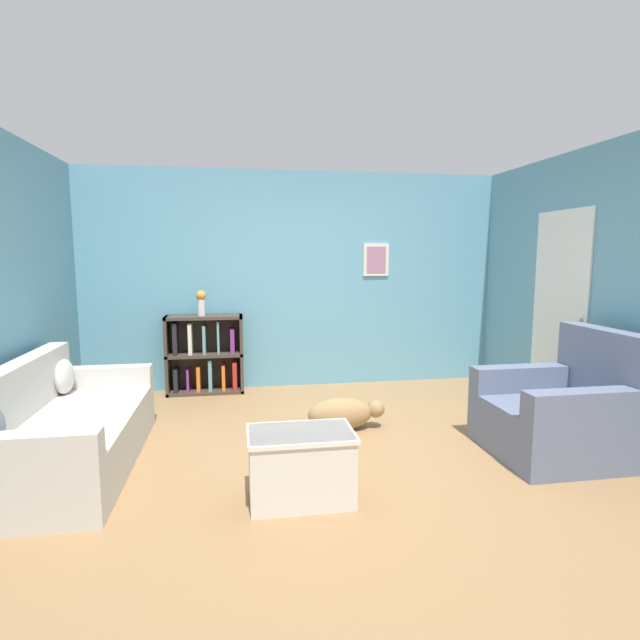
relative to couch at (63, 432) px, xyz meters
name	(u,v)px	position (x,y,z in m)	size (l,w,h in m)	color
ground_plane	(328,454)	(2.02, -0.07, -0.29)	(14.00, 14.00, 0.00)	#997047
wall_back	(295,280)	(2.02, 2.18, 1.02)	(5.60, 0.13, 2.60)	#609EB7
wall_right	(617,292)	(4.57, -0.05, 1.01)	(0.16, 5.00, 2.60)	#609EB7
couch	(63,432)	(0.00, 0.00, 0.00)	(0.90, 1.93, 0.81)	beige
bookshelf	(205,356)	(0.93, 1.98, 0.15)	(0.88, 0.29, 0.91)	#42382D
recliner_chair	(564,413)	(3.91, -0.36, 0.05)	(1.03, 0.99, 1.01)	slate
coffee_table	(301,464)	(1.71, -0.79, -0.04)	(0.69, 0.44, 0.47)	silver
dog	(343,414)	(2.26, 0.47, -0.13)	(0.87, 0.27, 0.30)	#9E7A4C
vase	(201,301)	(0.91, 1.96, 0.79)	(0.11, 0.11, 0.29)	silver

